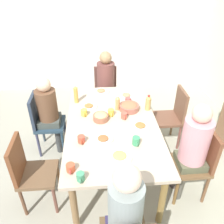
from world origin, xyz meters
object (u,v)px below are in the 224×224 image
cup_3 (111,112)px  cup_6 (71,168)px  chair_3 (30,170)px  cup_7 (124,116)px  bowl_0 (129,107)px  cup_4 (84,113)px  plate_0 (89,106)px  bottle_2 (76,94)px  bottle_0 (118,103)px  dining_table (112,127)px  chair_1 (172,114)px  person_2 (125,215)px  person_0 (193,145)px  cup_5 (128,101)px  cup_0 (81,139)px  chair_4 (106,90)px  bottle_1 (148,103)px  plate_1 (103,139)px  plate_2 (140,126)px  chair_5 (44,120)px  person_4 (106,81)px  cup_2 (136,141)px  chair_0 (197,160)px  plate_3 (101,91)px  plate_4 (120,156)px  cup_1 (81,177)px  person_5 (49,109)px  bowl_1 (101,117)px

cup_3 → cup_6: size_ratio=0.95×
chair_3 → cup_7: (-0.54, 1.08, 0.28)m
bowl_0 → cup_4: bowl_0 is taller
plate_0 → cup_6: size_ratio=1.82×
chair_3 → bottle_2: bearing=154.2°
bottle_0 → cup_3: bearing=-37.3°
dining_table → chair_1: 1.05m
person_2 → bottle_0: size_ratio=6.28×
person_0 → cup_5: person_0 is taller
cup_0 → cup_4: bearing=177.8°
chair_4 → bottle_1: bottle_1 is taller
plate_1 → cup_7: size_ratio=1.91×
plate_2 → cup_3: cup_3 is taller
chair_4 → cup_6: 2.12m
bottle_1 → chair_5: bearing=-98.6°
person_4 → cup_2: (1.64, 0.22, 0.08)m
chair_0 → chair_4: 2.01m
cup_0 → chair_4: bearing=167.8°
person_0 → plate_3: (-1.25, -0.93, 0.03)m
chair_3 → person_0: bearing=90.0°
chair_5 → bottle_2: (-0.05, 0.48, 0.37)m
bottle_0 → bottle_1: size_ratio=0.97×
person_0 → cup_0: 1.20m
bottle_2 → cup_6: bearing=0.1°
plate_0 → cup_6: 1.12m
chair_5 → cup_6: chair_5 is taller
plate_3 → plate_4: size_ratio=0.91×
plate_1 → chair_0: bearing=82.0°
chair_1 → plate_4: bearing=-40.1°
person_2 → plate_4: (-0.62, 0.03, 0.02)m
cup_7 → cup_0: bearing=-51.0°
chair_5 → bowl_0: chair_5 is taller
chair_4 → cup_3: (1.16, -0.00, 0.29)m
cup_0 → person_0: bearing=83.8°
cup_0 → cup_5: 0.99m
chair_1 → cup_2: size_ratio=7.79×
plate_2 → person_2: bearing=-16.3°
person_2 → chair_4: size_ratio=1.42×
cup_1 → cup_7: size_ratio=0.98×
chair_4 → cup_0: bearing=-12.2°
chair_3 → cup_3: (-0.62, 0.92, 0.29)m
plate_0 → plate_2: size_ratio=0.97×
cup_4 → person_5: bearing=-120.1°
cup_1 → cup_7: (-0.93, 0.50, -0.00)m
bowl_1 → cup_3: (-0.09, 0.13, -0.00)m
cup_2 → bottle_0: (-0.71, -0.12, 0.05)m
cup_1 → cup_3: 1.07m
bottle_2 → plate_0: bearing=48.5°
bottle_0 → cup_7: bearing=15.6°
dining_table → plate_0: plate_0 is taller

